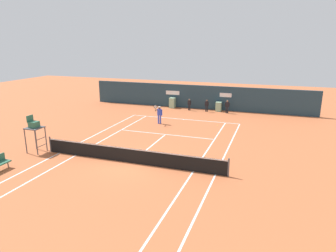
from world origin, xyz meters
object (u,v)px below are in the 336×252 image
umpire_chair (34,127)px  player_on_baseline (159,113)px  tennis_ball_by_sideline (217,125)px  ball_kid_left_post (189,104)px  ball_kid_right_post (227,106)px  ball_kid_centre_post (207,105)px

umpire_chair → player_on_baseline: umpire_chair is taller
player_on_baseline → tennis_ball_by_sideline: bearing=-174.5°
ball_kid_left_post → tennis_ball_by_sideline: size_ratio=18.81×
ball_kid_left_post → ball_kid_right_post: bearing=-168.8°
ball_kid_centre_post → ball_kid_left_post: bearing=5.6°
tennis_ball_by_sideline → player_on_baseline: bearing=-167.7°
ball_kid_right_post → ball_kid_centre_post: size_ratio=1.06×
umpire_chair → player_on_baseline: (5.23, 9.69, -0.76)m
ball_kid_right_post → ball_kid_left_post: bearing=-8.9°
ball_kid_right_post → tennis_ball_by_sideline: ball_kid_right_post is taller
umpire_chair → ball_kid_right_post: (10.40, 16.06, -0.93)m
umpire_chair → ball_kid_centre_post: umpire_chair is taller
ball_kid_right_post → ball_kid_centre_post: ball_kid_right_post is taller
ball_kid_right_post → umpire_chair: bearing=48.2°
tennis_ball_by_sideline → ball_kid_right_post: bearing=89.6°
ball_kid_right_post → tennis_ball_by_sideline: (-0.03, -5.24, -0.76)m
umpire_chair → ball_kid_centre_post: size_ratio=1.94×
player_on_baseline → umpire_chair: bearing=54.9°
player_on_baseline → ball_kid_left_post: 6.46m
umpire_chair → ball_kid_left_post: 17.28m
tennis_ball_by_sideline → ball_kid_left_post: bearing=127.8°
umpire_chair → ball_kid_right_post: umpire_chair is taller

